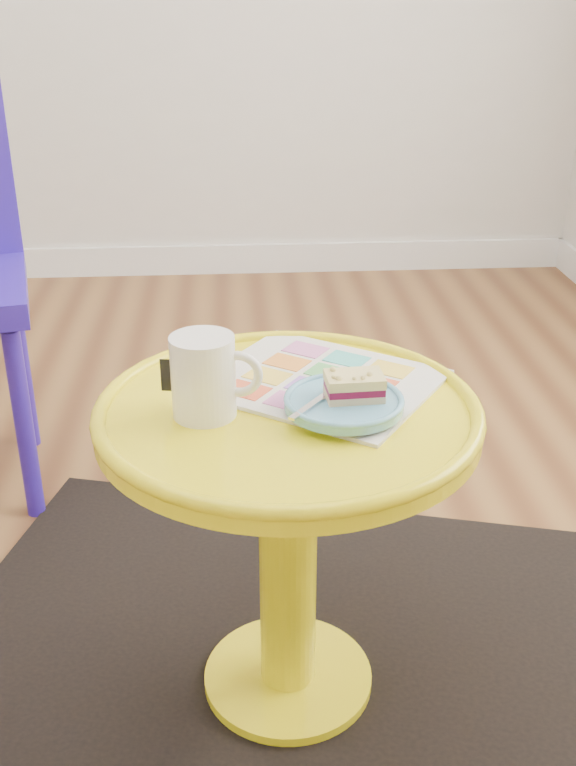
{
  "coord_description": "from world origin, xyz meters",
  "views": [
    {
      "loc": [
        0.6,
        -1.43,
        1.1
      ],
      "look_at": [
        0.68,
        -0.32,
        0.58
      ],
      "focal_mm": 40.0,
      "sensor_mm": 36.0,
      "label": 1
    }
  ],
  "objects": [
    {
      "name": "rug",
      "position": [
        0.68,
        -0.32,
        0.0
      ],
      "size": [
        1.54,
        1.4,
        0.01
      ],
      "primitive_type": "cube",
      "rotation": [
        0.0,
        0.0,
        -0.26
      ],
      "color": "black",
      "rests_on": "ground"
    },
    {
      "name": "fork",
      "position": [
        0.72,
        -0.34,
        0.56
      ],
      "size": [
        0.1,
        0.12,
        0.0
      ],
      "rotation": [
        0.0,
        0.0,
        -0.65
      ],
      "color": "silver",
      "rests_on": "plate"
    },
    {
      "name": "side_table",
      "position": [
        0.68,
        -0.32,
        0.39
      ],
      "size": [
        0.57,
        0.57,
        0.54
      ],
      "color": "yellow",
      "rests_on": "ground"
    },
    {
      "name": "mug",
      "position": [
        0.56,
        -0.33,
        0.6
      ],
      "size": [
        0.13,
        0.09,
        0.12
      ],
      "rotation": [
        0.0,
        0.0,
        -0.16
      ],
      "color": "white",
      "rests_on": "side_table"
    },
    {
      "name": "plate",
      "position": [
        0.75,
        -0.34,
        0.55
      ],
      "size": [
        0.17,
        0.17,
        0.02
      ],
      "color": "#5FA7CA",
      "rests_on": "newspaper"
    },
    {
      "name": "cake_slice",
      "position": [
        0.77,
        -0.34,
        0.58
      ],
      "size": [
        0.08,
        0.06,
        0.04
      ],
      "rotation": [
        0.0,
        0.0,
        0.06
      ],
      "color": "#D3BC8C",
      "rests_on": "plate"
    },
    {
      "name": "newspaper",
      "position": [
        0.73,
        -0.24,
        0.54
      ],
      "size": [
        0.43,
        0.42,
        0.01
      ],
      "primitive_type": "cube",
      "rotation": [
        0.0,
        0.0,
        -0.61
      ],
      "color": "silver",
      "rests_on": "side_table"
    }
  ]
}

